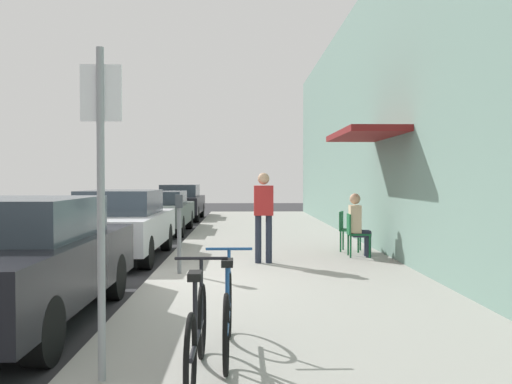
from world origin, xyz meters
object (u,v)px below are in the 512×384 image
Objects in this scene: parked_car_0 at (18,260)px; cafe_chair_1 at (347,228)px; parked_car_3 at (180,202)px; cafe_chair_0 at (355,232)px; parking_meter at (179,228)px; street_sign at (101,187)px; bicycle_1 at (228,314)px; parked_car_1 at (120,224)px; bicycle_0 at (197,335)px; pedestrian_standing at (264,210)px; seated_patron_0 at (358,223)px; parked_car_2 at (160,211)px.

parked_car_0 is 5.06× the size of cafe_chair_1.
parked_car_3 is 12.78m from cafe_chair_0.
parking_meter reaches higher than cafe_chair_1.
street_sign is 2.99× the size of cafe_chair_1.
bicycle_1 reaches higher than cafe_chair_1.
parked_car_3 is at bearing 96.46° from parking_meter.
parked_car_1 is at bearing 121.57° from parking_meter.
bicycle_0 is 1.97× the size of cafe_chair_1.
pedestrian_standing reaches higher than cafe_chair_0.
seated_patron_0 is 2.13m from pedestrian_standing.
parked_car_0 reaches higher than seated_patron_0.
street_sign is at bearing -85.36° from parked_car_3.
parked_car_2 is 1.69× the size of street_sign.
parking_meter is (1.55, -2.52, 0.14)m from parked_car_1.
parked_car_1 reaches higher than cafe_chair_1.
parked_car_2 is 13.14m from bicycle_0.
cafe_chair_1 is at bearing -47.65° from parked_car_2.
bicycle_1 is 6.57m from seated_patron_0.
seated_patron_0 reaches higher than parked_car_2.
parking_meter reaches higher than seated_patron_0.
bicycle_0 is at bearing -42.92° from parked_car_0.
parked_car_3 is (0.00, 16.43, -0.01)m from parked_car_0.
bicycle_0 is 8.02m from cafe_chair_1.
parked_car_3 reaches higher than cafe_chair_0.
parked_car_2 is 3.41× the size of seated_patron_0.
parked_car_0 is 3.15m from parking_meter.
street_sign is at bearing -54.04° from parked_car_0.
street_sign reaches higher than bicycle_0.
seated_patron_0 is at bearing -67.21° from parked_car_3.
bicycle_0 is at bearing -109.63° from bicycle_1.
parked_car_0 reaches higher than parked_car_2.
parked_car_1 is 5.06× the size of cafe_chair_1.
bicycle_1 is at bearing -109.36° from cafe_chair_1.
parked_car_0 is 5.06× the size of cafe_chair_0.
street_sign is at bearing -83.38° from parked_car_2.
cafe_chair_1 is (3.36, 2.73, -0.26)m from parking_meter.
pedestrian_standing is (0.76, 5.91, 0.64)m from bicycle_0.
parked_car_2 is 12.56m from bicycle_1.
parked_car_1 reaches higher than bicycle_1.
cafe_chair_0 is 0.20m from seated_patron_0.
parked_car_0 is 2.57× the size of bicycle_0.
parked_car_1 reaches higher than seated_patron_0.
parked_car_0 is 2.59× the size of pedestrian_standing.
parked_car_0 is at bearing -90.00° from parked_car_1.
seated_patron_0 is at bearing -7.40° from parked_car_1.
parked_car_0 is 6.74m from cafe_chair_0.
parking_meter reaches higher than bicycle_1.
parking_meter is 0.77× the size of bicycle_1.
parked_car_0 is 10.86m from parked_car_2.
parked_car_0 is 1.69× the size of street_sign.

